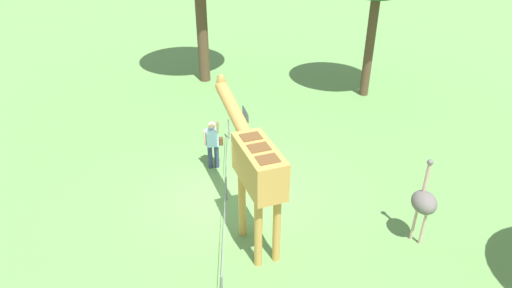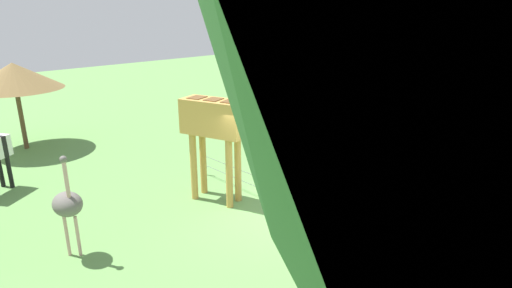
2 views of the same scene
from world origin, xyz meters
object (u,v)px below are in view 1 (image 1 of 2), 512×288
object	(u,v)px
giraffe	(254,162)
ostrich	(424,202)
visitor	(213,142)
info_sign	(246,119)

from	to	relation	value
giraffe	ostrich	distance (m)	4.07
visitor	ostrich	world-z (taller)	ostrich
visitor	ostrich	size ratio (longest dim) A/B	0.79
visitor	ostrich	bearing A→B (deg)	-124.64
visitor	ostrich	xyz separation A→B (m)	(-3.50, -5.06, 0.27)
giraffe	info_sign	world-z (taller)	giraffe
ostrich	info_sign	distance (m)	6.37
giraffe	ostrich	bearing A→B (deg)	-93.95
visitor	info_sign	distance (m)	1.72
giraffe	ostrich	size ratio (longest dim) A/B	1.69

